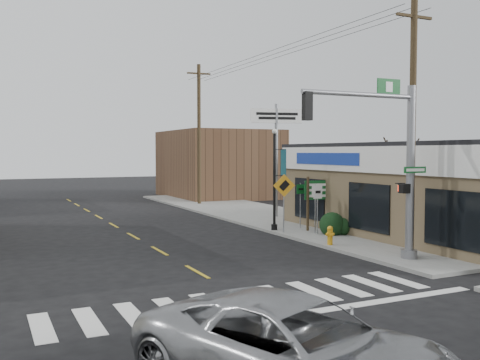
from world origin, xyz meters
name	(u,v)px	position (x,y,z in m)	size (l,w,h in m)	color
ground	(255,304)	(0.00, 0.00, 0.00)	(140.00, 140.00, 0.00)	black
sidewalk_right	(292,221)	(9.00, 13.00, 0.07)	(6.00, 38.00, 0.13)	slate
center_line	(159,251)	(0.00, 8.00, 0.01)	(0.12, 56.00, 0.01)	gold
crosswalk	(247,300)	(0.00, 0.40, 0.01)	(11.00, 2.20, 0.01)	silver
thrift_store	(471,191)	(14.50, 6.00, 2.00)	(12.00, 14.00, 4.00)	brown
bldg_distant_right	(218,164)	(12.00, 30.00, 2.80)	(8.00, 10.00, 5.60)	brown
suv	(296,349)	(-1.78, -4.82, 0.76)	(2.53, 5.49, 1.53)	#9B9DA0
traffic_signal_pole	(394,153)	(6.47, 2.25, 3.78)	(4.84, 0.38, 6.13)	slate
guide_sign	(319,195)	(8.20, 9.28, 1.78)	(1.44, 0.13, 2.52)	#42331E
fire_hydrant	(330,235)	(6.30, 5.67, 0.54)	(0.24, 0.24, 0.75)	orange
ped_crossing_sign	(284,193)	(6.30, 9.27, 1.97)	(1.04, 0.07, 2.68)	gray
lamp_post	(276,171)	(6.36, 10.17, 2.91)	(0.62, 0.49, 4.77)	black
dance_center_sign	(276,131)	(9.00, 14.75, 4.99)	(3.02, 0.19, 6.41)	gray
bare_tree	(401,146)	(10.50, 6.30, 4.10)	(2.52, 2.52, 5.04)	black
shrub_back	(332,225)	(7.97, 7.87, 0.56)	(1.14, 1.14, 0.85)	black
utility_pole_near	(412,126)	(7.50, 2.51, 4.72)	(1.56, 0.23, 8.96)	#4C4124
utility_pole_far	(199,133)	(7.85, 23.83, 5.20)	(1.72, 0.26, 9.88)	#46311F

